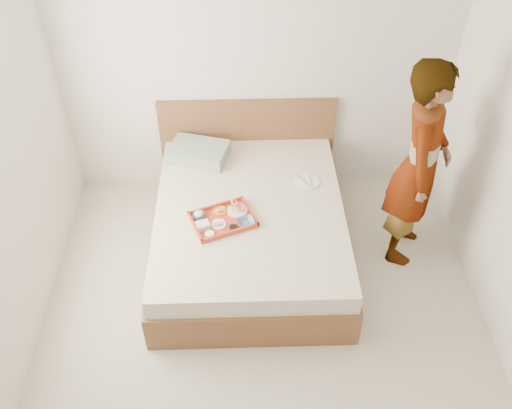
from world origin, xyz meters
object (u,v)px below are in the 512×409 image
object	(u,v)px
bed	(250,230)
person	(419,166)
dinner_plate	(307,182)
tray	(223,219)

from	to	relation	value
bed	person	world-z (taller)	person
dinner_plate	tray	bearing A→B (deg)	-147.10
dinner_plate	bed	bearing A→B (deg)	-148.73
tray	bed	bearing A→B (deg)	14.96
bed	person	distance (m)	1.49
person	tray	bearing A→B (deg)	117.45
bed	tray	size ratio (longest dim) A/B	4.10
tray	dinner_plate	world-z (taller)	tray
dinner_plate	person	xyz separation A→B (m)	(0.84, -0.29, 0.38)
tray	person	world-z (taller)	person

